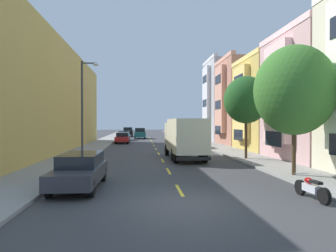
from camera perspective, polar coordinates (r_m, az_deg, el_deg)
The scene contains 22 objects.
ground_plane at distance 40.72m, azimuth -2.90°, elevation -3.41°, with size 160.00×160.00×0.00m, color #38383A.
sidewalk_left at distance 39.07m, azimuth -13.26°, elevation -3.49°, with size 3.20×120.00×0.14m, color gray.
sidewalk_right at distance 39.66m, azimuth 7.55°, elevation -3.42°, with size 3.20×120.00×0.14m, color gray.
lane_centerline_dashes at distance 35.24m, azimuth -2.53°, elevation -4.04°, with size 0.14×47.20×0.01m.
townhouse_third_mustard at distance 33.20m, azimuth 22.85°, elevation 3.52°, with size 11.32×7.77×9.56m.
townhouse_fourth_terracotta at distance 40.56m, azimuth 17.88°, elevation 4.16°, with size 11.87×7.77×11.18m.
townhouse_fifth_dove_grey at distance 48.19m, azimuth 14.69°, elevation 4.52°, with size 12.85×7.77×12.70m.
apartment_block_opposite at distance 32.96m, azimuth -26.76°, elevation 4.73°, with size 10.00×36.00×10.53m, color tan.
street_tree_nearest at distance 17.12m, azimuth 22.98°, elevation 6.30°, with size 4.15×4.15×6.82m.
street_tree_second at distance 23.68m, azimuth 14.71°, elevation 4.84°, with size 3.40×3.40×6.30m.
street_lamp at distance 23.64m, azimuth -15.78°, elevation 4.32°, with size 1.35×0.28×7.44m.
delivery_box_truck at distance 23.54m, azimuth 3.21°, elevation -1.93°, with size 2.66×7.20×3.17m.
parked_wagon_red at distance 42.38m, azimuth -8.69°, elevation -2.17°, with size 1.85×4.71×1.50m.
parked_wagon_forest at distance 33.33m, azimuth 5.08°, elevation -2.93°, with size 1.96×4.75×1.50m.
parked_wagon_sky at distance 49.24m, azimuth -8.44°, elevation -1.77°, with size 1.91×4.73×1.50m.
parked_suv_champagne at distance 64.01m, azimuth 0.29°, elevation -1.04°, with size 2.09×4.85×1.93m.
parked_wagon_navy at distance 51.42m, azimuth 1.51°, elevation -1.66°, with size 1.91×4.74×1.50m.
parked_wagon_charcoal at distance 13.89m, azimuth -16.45°, elevation -8.01°, with size 1.91×4.73×1.50m.
parked_wagon_silver at distance 40.52m, azimuth 3.11°, elevation -2.29°, with size 1.91×4.73×1.50m.
parked_suv_black at distance 61.66m, azimuth -7.64°, elevation -1.11°, with size 1.97×4.81×1.93m.
moving_teal_sedan at distance 53.93m, azimuth -5.38°, elevation -1.36°, with size 1.95×4.80×1.93m.
parked_motorcycle at distance 12.65m, azimuth 25.72°, elevation -10.71°, with size 0.62×2.05×0.90m.
Camera 1 is at (-1.64, -10.58, 2.89)m, focal length 31.87 mm.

